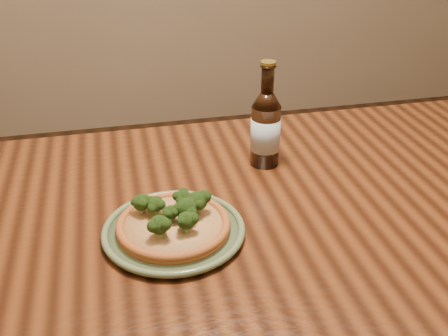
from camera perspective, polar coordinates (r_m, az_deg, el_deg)
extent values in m
cube|color=#4F2711|center=(1.22, 12.10, -3.55)|extent=(1.60, 0.90, 0.04)
cylinder|color=#4F2711|center=(1.68, -19.12, -10.33)|extent=(0.07, 0.07, 0.71)
cylinder|color=#586C4A|center=(1.06, -5.48, -6.98)|extent=(0.26, 0.26, 0.01)
torus|color=#586C4A|center=(1.05, -5.49, -6.68)|extent=(0.29, 0.29, 0.01)
torus|color=#586C4A|center=(1.05, -5.49, -6.72)|extent=(0.23, 0.23, 0.01)
cylinder|color=#9F5623|center=(1.05, -5.51, -6.46)|extent=(0.23, 0.23, 0.01)
torus|color=#9F5623|center=(1.05, -5.53, -6.10)|extent=(0.23, 0.23, 0.02)
cylinder|color=#D2C380|center=(1.05, -5.53, -6.10)|extent=(0.19, 0.19, 0.01)
sphere|color=#2B4E18|center=(1.06, -7.50, -3.94)|extent=(0.05, 0.05, 0.03)
sphere|color=#2B4E18|center=(1.00, -4.13, -5.73)|extent=(0.04, 0.04, 0.04)
sphere|color=#2B4E18|center=(0.99, -7.05, -6.15)|extent=(0.05, 0.05, 0.04)
sphere|color=#2B4E18|center=(1.04, -5.77, -4.82)|extent=(0.04, 0.04, 0.03)
sphere|color=#2B4E18|center=(1.05, -2.86, -3.57)|extent=(0.05, 0.05, 0.04)
sphere|color=#2B4E18|center=(1.07, -9.02, -3.73)|extent=(0.04, 0.04, 0.03)
sphere|color=#2B4E18|center=(1.03, -4.17, -4.35)|extent=(0.04, 0.04, 0.04)
sphere|color=#2B4E18|center=(1.08, -4.52, -3.23)|extent=(0.04, 0.04, 0.03)
cylinder|color=black|center=(1.28, 4.51, 3.53)|extent=(0.07, 0.07, 0.15)
cone|color=black|center=(1.24, 4.68, 7.44)|extent=(0.07, 0.07, 0.03)
cylinder|color=black|center=(1.22, 4.77, 9.67)|extent=(0.03, 0.03, 0.07)
torus|color=black|center=(1.21, 4.83, 10.98)|extent=(0.04, 0.04, 0.01)
cylinder|color=#A58C33|center=(1.21, 4.85, 11.34)|extent=(0.04, 0.04, 0.01)
cylinder|color=silver|center=(1.28, 4.52, 3.74)|extent=(0.07, 0.07, 0.08)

